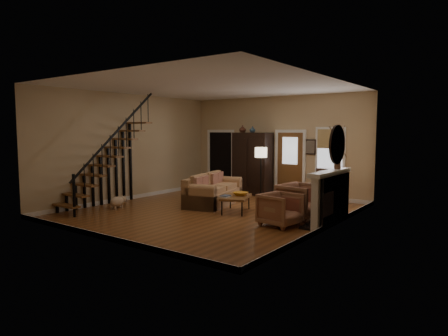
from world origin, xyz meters
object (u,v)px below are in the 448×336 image
Objects in this scene: coffee_table at (236,204)px; floor_lamp at (261,174)px; armoire at (253,164)px; armchair_right at (300,201)px; sofa at (214,191)px; armchair_left at (280,210)px; side_chair at (321,186)px.

floor_lamp is at bearing 102.97° from coffee_table.
armoire is 2.21× the size of armchair_right.
sofa is at bearing -86.65° from armoire.
sofa is 2.84m from armchair_right.
armchair_right is 2.82m from floor_lamp.
sofa is at bearing 75.72° from armchair_left.
coffee_table is at bearing -66.07° from armoire.
side_chair reaches higher than coffee_table.
armchair_left reaches higher than coffee_table.
floor_lamp is (-2.19, 1.74, 0.39)m from armchair_right.
armoire is at bearing 56.52° from armchair_right.
side_chair reaches higher than sofa.
armoire reaches higher than side_chair.
floor_lamp is at bearing 53.78° from sofa.
armchair_left is (1.69, -0.67, 0.16)m from coffee_table.
coffee_table is 2.22m from floor_lamp.
armchair_left is 1.01m from armchair_right.
side_chair is (-0.42, 2.31, 0.08)m from armchair_right.
armchair_left is at bearing -49.98° from armoire.
armoire is 1.28× the size of floor_lamp.
armchair_left is at bearing -174.31° from armchair_right.
sofa is 2.20× the size of side_chair.
side_chair is at bearing 64.09° from coffee_table.
armchair_left is 3.34m from side_chair.
sofa is at bearing -138.32° from side_chair.
floor_lamp is at bearing -162.17° from side_chair.
armchair_left is at bearing -36.50° from sofa.
side_chair is at bearing 15.22° from armchair_left.
armchair_left is at bearing -83.06° from side_chair.
armchair_left is at bearing -21.61° from coffee_table.
floor_lamp is 1.88m from side_chair.
sofa is 1.25m from coffee_table.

